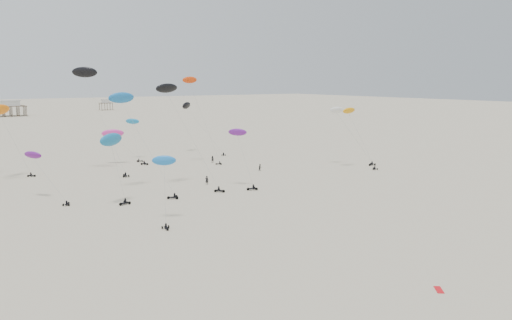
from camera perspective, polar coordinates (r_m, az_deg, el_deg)
ground_plane at (r=198.89m, az=-18.14°, el=2.29°), size 900.00×900.00×0.00m
pavilion_main at (r=343.72m, az=-26.56°, el=5.20°), size 21.00×13.00×9.80m
pavilion_small at (r=387.69m, az=-16.78°, el=6.00°), size 9.00×7.00×8.00m
rig_1 at (r=100.87m, az=-23.39°, el=-0.63°), size 6.44×12.63×12.23m
rig_2 at (r=102.70m, az=-1.50°, el=0.87°), size 4.00×7.58×12.46m
rig_3 at (r=78.88m, az=-10.42°, el=-1.85°), size 4.70×7.31×10.71m
rig_4 at (r=104.13m, az=-9.06°, el=5.99°), size 9.68×14.52×23.01m
rig_5 at (r=127.99m, az=11.18°, el=4.19°), size 6.63×8.32×15.80m
rig_6 at (r=136.94m, az=-15.59°, el=2.51°), size 10.55×9.35×11.08m
rig_7 at (r=144.39m, az=-13.80°, el=3.49°), size 4.11×9.59×12.16m
rig_8 at (r=132.69m, az=10.53°, el=3.62°), size 10.17×8.58×16.20m
rig_9 at (r=133.81m, az=-6.97°, el=7.35°), size 7.71×8.66×23.39m
rig_12 at (r=91.99m, az=-15.98°, el=1.00°), size 5.56×4.64×13.05m
rig_13 at (r=125.83m, az=-26.95°, el=4.37°), size 9.52×5.09×17.01m
rig_14 at (r=127.15m, az=-18.51°, el=8.20°), size 8.48×17.13×26.81m
rig_15 at (r=154.29m, az=-7.43°, el=5.50°), size 9.06×16.40×19.03m
rig_16 at (r=102.51m, az=-14.23°, el=5.14°), size 8.61×16.27×22.34m
spectator_0 at (r=107.66m, az=-5.64°, el=-2.79°), size 0.97×0.89×2.21m
spectator_1 at (r=122.95m, az=0.48°, el=-1.25°), size 1.02×0.67×1.97m
spectator_3 at (r=135.82m, az=-4.99°, el=-0.29°), size 0.95×0.82×2.20m
grounded_kite_b at (r=58.43m, az=20.17°, el=-13.78°), size 1.68×1.84×0.07m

